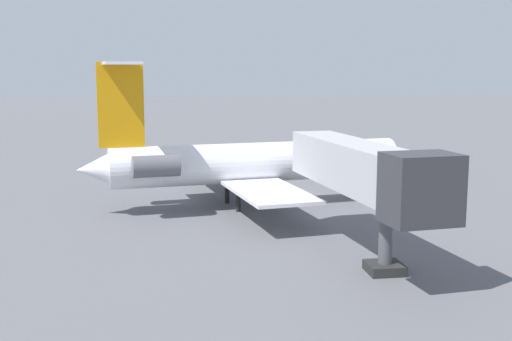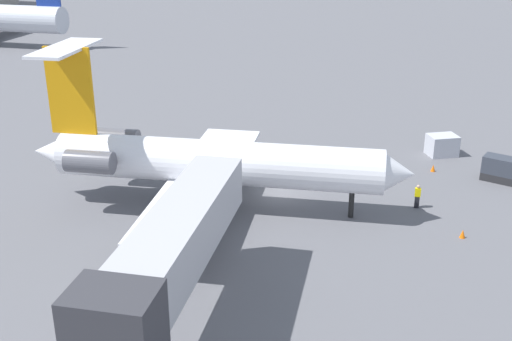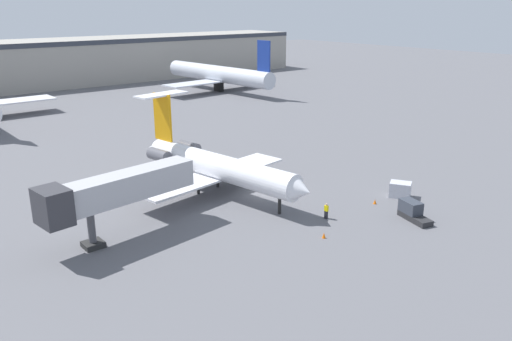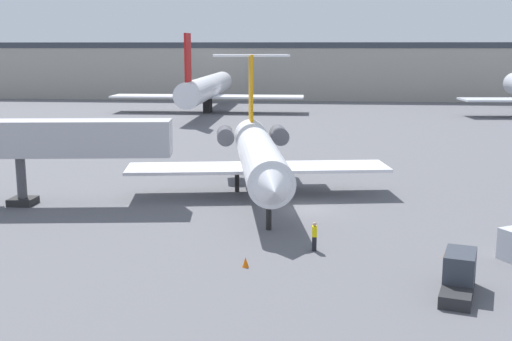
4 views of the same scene
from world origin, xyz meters
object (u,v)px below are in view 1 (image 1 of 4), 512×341
at_px(jet_bridge, 368,172).
at_px(traffic_cone_mid, 379,174).
at_px(baggage_tug_lead, 431,168).
at_px(ground_crew_marshaller, 400,181).
at_px(cargo_container_uld, 369,162).
at_px(regional_jet, 248,161).
at_px(traffic_cone_near, 454,194).

xyz_separation_m(jet_bridge, traffic_cone_mid, (26.56, -9.82, -4.56)).
relative_size(jet_bridge, baggage_tug_lead, 3.72).
relative_size(ground_crew_marshaller, cargo_container_uld, 0.58).
height_order(regional_jet, traffic_cone_near, regional_jet).
bearing_deg(traffic_cone_near, jet_bridge, 141.66).
height_order(regional_jet, ground_crew_marshaller, regional_jet).
distance_m(regional_jet, jet_bridge, 15.52).
relative_size(regional_jet, traffic_cone_near, 47.77).
bearing_deg(cargo_container_uld, regional_jet, 137.15).
distance_m(ground_crew_marshaller, cargo_container_uld, 11.39).
xyz_separation_m(cargo_container_uld, traffic_cone_mid, (-4.06, 0.39, -0.60)).
relative_size(cargo_container_uld, traffic_cone_near, 5.32).
height_order(ground_crew_marshaller, baggage_tug_lead, baggage_tug_lead).
height_order(traffic_cone_near, traffic_cone_mid, same).
xyz_separation_m(regional_jet, jet_bridge, (-14.80, -4.46, 1.41)).
bearing_deg(regional_jet, cargo_container_uld, -42.85).
xyz_separation_m(baggage_tug_lead, traffic_cone_near, (-10.46, 2.61, -0.56)).
xyz_separation_m(ground_crew_marshaller, baggage_tug_lead, (6.85, -5.75, -0.02)).
relative_size(jet_bridge, traffic_cone_near, 28.63).
relative_size(ground_crew_marshaller, baggage_tug_lead, 0.40).
height_order(regional_jet, jet_bridge, regional_jet).
bearing_deg(ground_crew_marshaller, traffic_cone_near, -138.98).
xyz_separation_m(cargo_container_uld, traffic_cone_near, (-14.96, -2.17, -0.60)).
bearing_deg(regional_jet, baggage_tug_lead, -59.81).
xyz_separation_m(ground_crew_marshaller, cargo_container_uld, (11.35, -0.97, 0.02)).
height_order(baggage_tug_lead, cargo_container_uld, baggage_tug_lead).
xyz_separation_m(ground_crew_marshaller, traffic_cone_near, (-3.61, -3.14, -0.58)).
distance_m(regional_jet, traffic_cone_mid, 18.77).
relative_size(cargo_container_uld, traffic_cone_mid, 5.32).
distance_m(jet_bridge, cargo_container_uld, 32.52).
height_order(baggage_tug_lead, traffic_cone_near, baggage_tug_lead).
bearing_deg(ground_crew_marshaller, cargo_container_uld, -4.90).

